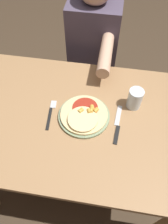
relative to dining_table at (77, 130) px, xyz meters
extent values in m
plane|color=#423323|center=(0.00, 0.00, -0.64)|extent=(8.00, 8.00, 0.00)
cube|color=#9E754C|center=(0.00, 0.00, 0.11)|extent=(1.21, 0.77, 0.03)
cylinder|color=#9E754C|center=(0.54, -0.32, -0.28)|extent=(0.06, 0.06, 0.73)
cylinder|color=#9E754C|center=(-0.54, 0.32, -0.28)|extent=(0.06, 0.06, 0.73)
cylinder|color=#9E754C|center=(0.54, 0.32, -0.28)|extent=(0.06, 0.06, 0.73)
cylinder|color=gray|center=(0.04, 0.01, 0.13)|extent=(0.25, 0.25, 0.01)
cylinder|color=#E0C689|center=(0.04, 0.01, 0.14)|extent=(0.23, 0.23, 0.01)
cylinder|color=#9E2819|center=(0.04, 0.04, 0.15)|extent=(0.13, 0.13, 0.00)
cylinder|color=beige|center=(0.04, -0.03, 0.15)|extent=(0.14, 0.14, 0.01)
cylinder|color=gold|center=(0.07, 0.04, 0.16)|extent=(0.03, 0.03, 0.02)
cylinder|color=gold|center=(0.07, 0.03, 0.16)|extent=(0.02, 0.03, 0.02)
cylinder|color=gold|center=(0.06, 0.02, 0.16)|extent=(0.03, 0.03, 0.02)
cylinder|color=gold|center=(0.02, 0.02, 0.16)|extent=(0.03, 0.03, 0.02)
cylinder|color=gold|center=(0.09, 0.03, 0.16)|extent=(0.03, 0.03, 0.02)
cube|color=black|center=(-0.13, -0.03, 0.12)|extent=(0.03, 0.13, 0.00)
cube|color=silver|center=(-0.13, 0.06, 0.12)|extent=(0.03, 0.05, 0.00)
cube|color=black|center=(0.20, -0.07, 0.12)|extent=(0.03, 0.10, 0.00)
cube|color=silver|center=(0.20, 0.04, 0.12)|extent=(0.03, 0.12, 0.00)
cylinder|color=silver|center=(0.27, 0.12, 0.17)|extent=(0.07, 0.07, 0.11)
cylinder|color=#2D2D38|center=(-0.07, 0.62, -0.41)|extent=(0.11, 0.11, 0.46)
cylinder|color=#2D2D38|center=(0.07, 0.62, -0.41)|extent=(0.11, 0.11, 0.46)
cube|color=#4C4256|center=(0.00, 0.62, 0.09)|extent=(0.32, 0.22, 0.54)
cylinder|color=tan|center=(0.10, 0.36, 0.22)|extent=(0.07, 0.30, 0.07)
camera|label=1|loc=(0.13, -0.58, 1.01)|focal=35.00mm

